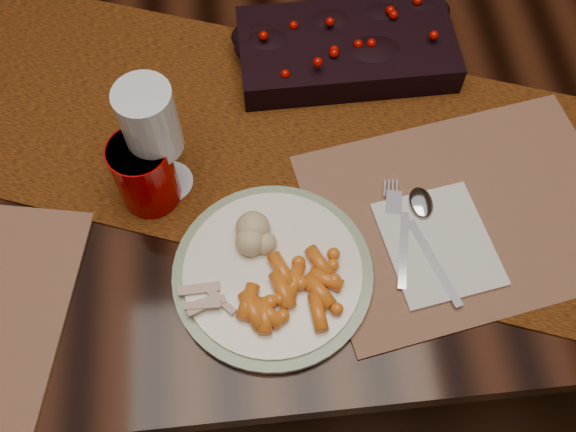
{
  "coord_description": "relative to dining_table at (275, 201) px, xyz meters",
  "views": [
    {
      "loc": [
        -0.04,
        -0.65,
        1.52
      ],
      "look_at": [
        -0.0,
        -0.26,
        0.8
      ],
      "focal_mm": 40.0,
      "sensor_mm": 36.0,
      "label": 1
    }
  ],
  "objects": [
    {
      "name": "placemat_main",
      "position": [
        0.25,
        -0.26,
        0.38
      ],
      "size": [
        0.46,
        0.37,
        0.0
      ],
      "primitive_type": "cube",
      "rotation": [
        0.0,
        0.0,
        0.17
      ],
      "color": "brown",
      "rests_on": "dining_table"
    },
    {
      "name": "fork",
      "position": [
        0.15,
        -0.29,
        0.39
      ],
      "size": [
        0.05,
        0.14,
        0.0
      ],
      "primitive_type": null,
      "rotation": [
        0.0,
        0.0,
        -0.23
      ],
      "color": "#B2B2C8",
      "rests_on": "napkin"
    },
    {
      "name": "table_runner",
      "position": [
        0.05,
        -0.13,
        0.38
      ],
      "size": [
        1.89,
        1.03,
        0.0
      ],
      "primitive_type": "cube",
      "rotation": [
        0.0,
        0.0,
        -0.36
      ],
      "color": "#473313",
      "rests_on": "dining_table"
    },
    {
      "name": "dinner_plate",
      "position": [
        -0.03,
        -0.32,
        0.39
      ],
      "size": [
        0.26,
        0.26,
        0.01
      ],
      "primitive_type": "cylinder",
      "rotation": [
        0.0,
        0.0,
        0.0
      ],
      "color": "white",
      "rests_on": "placemat_main"
    },
    {
      "name": "centerpiece",
      "position": [
        0.12,
        0.03,
        0.41
      ],
      "size": [
        0.33,
        0.17,
        0.07
      ],
      "primitive_type": null,
      "rotation": [
        0.0,
        0.0,
        0.01
      ],
      "color": "black",
      "rests_on": "table_runner"
    },
    {
      "name": "napkin",
      "position": [
        0.2,
        -0.3,
        0.38
      ],
      "size": [
        0.16,
        0.18,
        0.01
      ],
      "primitive_type": "cube",
      "rotation": [
        0.0,
        0.0,
        0.16
      ],
      "color": "silver",
      "rests_on": "placemat_main"
    },
    {
      "name": "wine_glass",
      "position": [
        -0.16,
        -0.17,
        0.47
      ],
      "size": [
        0.09,
        0.09,
        0.2
      ],
      "primitive_type": null,
      "rotation": [
        0.0,
        0.0,
        0.35
      ],
      "color": "silver",
      "rests_on": "dining_table"
    },
    {
      "name": "spoon",
      "position": [
        0.18,
        -0.3,
        0.39
      ],
      "size": [
        0.08,
        0.17,
        0.0
      ],
      "primitive_type": null,
      "rotation": [
        0.0,
        0.0,
        0.3
      ],
      "color": "silver",
      "rests_on": "napkin"
    },
    {
      "name": "turkey_shreds",
      "position": [
        -0.11,
        -0.35,
        0.4
      ],
      "size": [
        0.09,
        0.08,
        0.02
      ],
      "primitive_type": null,
      "rotation": [
        0.0,
        0.0,
        -0.34
      ],
      "color": "#CEA897",
      "rests_on": "dinner_plate"
    },
    {
      "name": "mashed_potatoes",
      "position": [
        -0.03,
        -0.27,
        0.42
      ],
      "size": [
        0.09,
        0.08,
        0.04
      ],
      "primitive_type": null,
      "rotation": [
        0.0,
        0.0,
        -0.08
      ],
      "color": "tan",
      "rests_on": "dinner_plate"
    },
    {
      "name": "red_cup",
      "position": [
        -0.18,
        -0.18,
        0.43
      ],
      "size": [
        0.09,
        0.09,
        0.11
      ],
      "primitive_type": "cylinder",
      "rotation": [
        0.0,
        0.0,
        0.09
      ],
      "color": "#990000",
      "rests_on": "placemat_main"
    },
    {
      "name": "baby_carrots",
      "position": [
        -0.01,
        -0.35,
        0.4
      ],
      "size": [
        0.12,
        0.1,
        0.02
      ],
      "primitive_type": null,
      "rotation": [
        0.0,
        0.0,
        -0.0
      ],
      "color": "#D46217",
      "rests_on": "dinner_plate"
    },
    {
      "name": "floor",
      "position": [
        0.0,
        0.0,
        -0.38
      ],
      "size": [
        5.0,
        5.0,
        0.0
      ],
      "primitive_type": "plane",
      "color": "black",
      "rests_on": "ground"
    },
    {
      "name": "dining_table",
      "position": [
        0.0,
        0.0,
        0.0
      ],
      "size": [
        1.8,
        1.0,
        0.75
      ],
      "primitive_type": "cube",
      "color": "black",
      "rests_on": "floor"
    }
  ]
}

